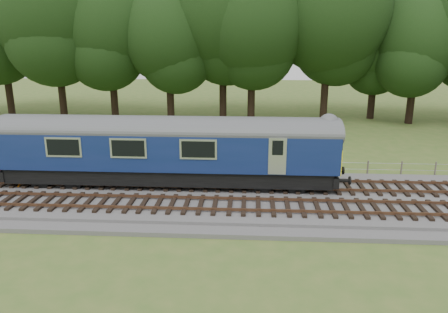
{
  "coord_description": "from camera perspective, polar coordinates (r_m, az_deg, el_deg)",
  "views": [
    {
      "loc": [
        -1.18,
        -21.22,
        8.49
      ],
      "look_at": [
        -2.55,
        1.4,
        2.0
      ],
      "focal_mm": 35.0,
      "sensor_mm": 36.0,
      "label": 1
    }
  ],
  "objects": [
    {
      "name": "ground",
      "position": [
        22.88,
        6.22,
        -5.89
      ],
      "size": [
        120.0,
        120.0,
        0.0
      ],
      "primitive_type": "plane",
      "color": "#466B27",
      "rests_on": "ground"
    },
    {
      "name": "ballast",
      "position": [
        22.82,
        6.23,
        -5.49
      ],
      "size": [
        70.0,
        7.0,
        0.35
      ],
      "primitive_type": "cube",
      "color": "#4C4C4F",
      "rests_on": "ground"
    },
    {
      "name": "track_north",
      "position": [
        24.05,
        6.1,
        -3.73
      ],
      "size": [
        67.2,
        2.4,
        0.21
      ],
      "color": "black",
      "rests_on": "ballast"
    },
    {
      "name": "track_south",
      "position": [
        21.25,
        6.44,
        -6.46
      ],
      "size": [
        67.2,
        2.4,
        0.21
      ],
      "color": "black",
      "rests_on": "ballast"
    },
    {
      "name": "fence",
      "position": [
        27.11,
        5.8,
        -2.35
      ],
      "size": [
        64.0,
        0.12,
        1.0
      ],
      "primitive_type": null,
      "color": "#6B6054",
      "rests_on": "ground"
    },
    {
      "name": "tree_line",
      "position": [
        44.06,
        4.96,
        4.81
      ],
      "size": [
        70.0,
        8.0,
        18.0
      ],
      "primitive_type": null,
      "color": "black",
      "rests_on": "ground"
    },
    {
      "name": "dmu_railcar",
      "position": [
        23.78,
        -7.27,
        1.53
      ],
      "size": [
        18.05,
        2.86,
        3.88
      ],
      "color": "black",
      "rests_on": "ground"
    },
    {
      "name": "worker",
      "position": [
        26.18,
        -25.72,
        -1.59
      ],
      "size": [
        0.72,
        0.49,
        1.9
      ],
      "primitive_type": "imported",
      "rotation": [
        0.0,
        0.0,
        -0.06
      ],
      "color": "orange",
      "rests_on": "ballast"
    }
  ]
}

